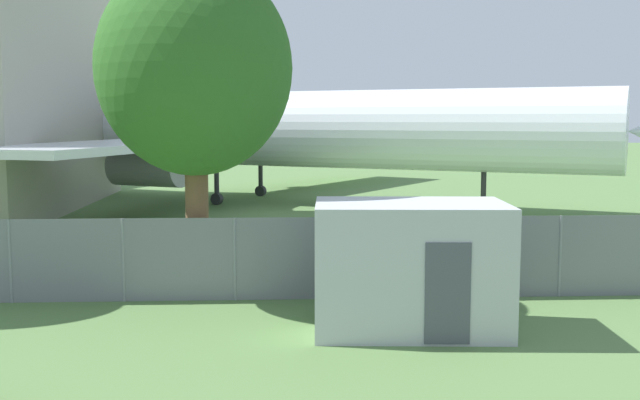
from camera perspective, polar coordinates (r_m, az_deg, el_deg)
name	(u,v)px	position (r m, az deg, el deg)	size (l,w,h in m)	color
perimeter_fence	(235,259)	(17.42, -6.51, -4.50)	(56.07, 0.07, 1.93)	gray
airplane	(260,130)	(37.94, -4.59, 5.35)	(38.83, 32.08, 11.09)	white
portable_cabin	(410,266)	(15.02, 6.90, -5.04)	(3.90, 2.56, 2.55)	silver
tree_near_hangar	(195,70)	(17.76, -9.54, 9.77)	(4.53, 4.53, 7.85)	brown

